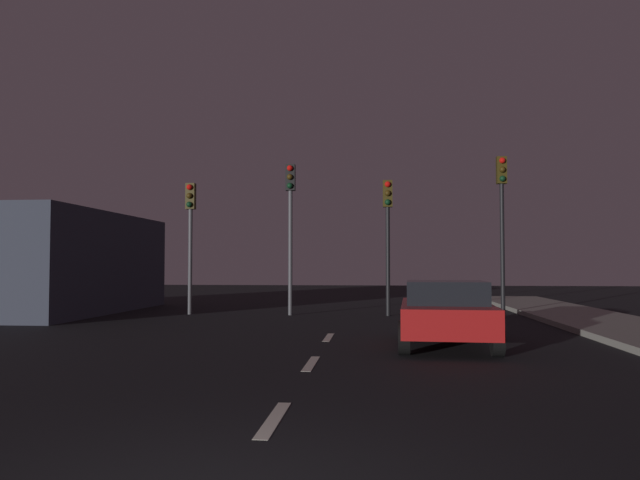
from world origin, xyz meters
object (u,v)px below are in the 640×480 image
at_px(traffic_signal_far_left, 190,222).
at_px(traffic_signal_center_left, 290,210).
at_px(car_stopped_ahead, 446,312).
at_px(traffic_signal_center_right, 388,220).
at_px(traffic_signal_far_right, 502,205).

height_order(traffic_signal_far_left, traffic_signal_center_left, traffic_signal_center_left).
relative_size(traffic_signal_center_left, car_stopped_ahead, 1.25).
bearing_deg(traffic_signal_far_left, traffic_signal_center_left, 0.02).
bearing_deg(traffic_signal_center_left, traffic_signal_far_left, -179.98).
bearing_deg(traffic_signal_center_right, traffic_signal_far_left, -180.00).
relative_size(traffic_signal_center_left, traffic_signal_center_right, 1.13).
xyz_separation_m(traffic_signal_far_right, car_stopped_ahead, (-2.68, -7.43, -2.97)).
xyz_separation_m(traffic_signal_center_left, traffic_signal_center_right, (3.30, -0.00, -0.38)).
relative_size(traffic_signal_far_left, traffic_signal_center_right, 1.00).
bearing_deg(traffic_signal_center_right, traffic_signal_center_left, 179.98).
xyz_separation_m(traffic_signal_far_left, traffic_signal_far_right, (10.55, 0.00, 0.49)).
height_order(traffic_signal_center_left, traffic_signal_far_right, traffic_signal_far_right).
height_order(traffic_signal_center_right, traffic_signal_far_right, traffic_signal_far_right).
distance_m(traffic_signal_far_left, traffic_signal_center_right, 6.79).
distance_m(traffic_signal_far_left, traffic_signal_center_left, 3.51).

